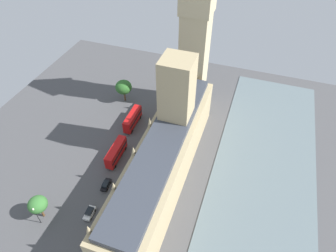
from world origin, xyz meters
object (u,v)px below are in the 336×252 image
(clock_tower, at_px, (197,18))
(double_decker_bus_opposite_hall, at_px, (116,152))
(car_white_near_tower, at_px, (90,213))
(car_black_midblock, at_px, (106,185))
(pedestrian_trailing, at_px, (142,164))
(pedestrian_under_trees, at_px, (135,172))
(plane_tree_corner, at_px, (124,87))
(double_decker_bus_far_end, at_px, (133,119))
(street_lamp_leading, at_px, (36,213))
(parliament_building, at_px, (166,152))
(plane_tree_kerbside, at_px, (38,204))

(clock_tower, xyz_separation_m, double_decker_bus_opposite_hall, (14.15, 33.41, -29.75))
(car_white_near_tower, bearing_deg, car_black_midblock, -93.80)
(pedestrian_trailing, bearing_deg, car_white_near_tower, -60.63)
(clock_tower, distance_m, pedestrian_under_trees, 49.13)
(clock_tower, distance_m, double_decker_bus_opposite_hall, 46.92)
(double_decker_bus_opposite_hall, height_order, car_white_near_tower, double_decker_bus_opposite_hall)
(clock_tower, height_order, plane_tree_corner, clock_tower)
(pedestrian_trailing, height_order, plane_tree_corner, plane_tree_corner)
(double_decker_bus_far_end, distance_m, street_lamp_leading, 41.88)
(car_black_midblock, relative_size, plane_tree_corner, 0.50)
(car_black_midblock, xyz_separation_m, pedestrian_trailing, (-6.68, -10.16, -0.21))
(parliament_building, relative_size, street_lamp_leading, 8.93)
(double_decker_bus_opposite_hall, xyz_separation_m, car_black_midblock, (-1.84, 10.61, -1.75))
(parliament_building, relative_size, double_decker_bus_far_end, 5.75)
(plane_tree_kerbside, bearing_deg, pedestrian_under_trees, -129.82)
(clock_tower, distance_m, car_white_near_tower, 62.99)
(parliament_building, xyz_separation_m, street_lamp_leading, (24.77, 25.61, -4.31))
(parliament_building, bearing_deg, car_white_near_tower, 54.04)
(parliament_building, height_order, plane_tree_kerbside, parliament_building)
(clock_tower, relative_size, double_decker_bus_opposite_hall, 5.92)
(car_white_near_tower, height_order, pedestrian_trailing, car_white_near_tower)
(pedestrian_under_trees, bearing_deg, street_lamp_leading, -1.08)
(clock_tower, bearing_deg, plane_tree_corner, 15.84)
(double_decker_bus_opposite_hall, bearing_deg, pedestrian_trailing, 175.80)
(clock_tower, relative_size, pedestrian_trailing, 41.93)
(car_black_midblock, bearing_deg, double_decker_bus_opposite_hall, 94.97)
(pedestrian_under_trees, xyz_separation_m, street_lamp_leading, (16.45, 22.26, 3.94))
(car_white_near_tower, distance_m, pedestrian_trailing, 20.40)
(car_black_midblock, bearing_deg, parliament_building, 31.08)
(pedestrian_under_trees, bearing_deg, car_white_near_tower, 15.58)
(double_decker_bus_opposite_hall, xyz_separation_m, plane_tree_corner, (9.72, -26.64, 3.45))
(plane_tree_corner, distance_m, plane_tree_kerbside, 50.65)
(double_decker_bus_opposite_hall, height_order, pedestrian_trailing, double_decker_bus_opposite_hall)
(car_black_midblock, relative_size, car_white_near_tower, 1.01)
(plane_tree_kerbside, bearing_deg, plane_tree_corner, -89.46)
(street_lamp_leading, bearing_deg, parliament_building, -134.05)
(clock_tower, xyz_separation_m, street_lamp_leading, (22.85, 59.30, -27.69))
(clock_tower, xyz_separation_m, plane_tree_corner, (23.87, 6.77, -26.30))
(car_white_near_tower, bearing_deg, clock_tower, -107.35)
(pedestrian_trailing, bearing_deg, street_lamp_leading, -75.92)
(double_decker_bus_far_end, bearing_deg, street_lamp_leading, -100.78)
(double_decker_bus_far_end, distance_m, double_decker_bus_opposite_hall, 15.36)
(double_decker_bus_far_end, xyz_separation_m, pedestrian_under_trees, (-9.14, 18.93, -1.88))
(car_white_near_tower, bearing_deg, pedestrian_under_trees, -114.22)
(parliament_building, relative_size, clock_tower, 0.97)
(clock_tower, bearing_deg, street_lamp_leading, 68.92)
(double_decker_bus_opposite_hall, height_order, plane_tree_kerbside, plane_tree_kerbside)
(car_black_midblock, distance_m, car_white_near_tower, 9.15)
(car_white_near_tower, bearing_deg, plane_tree_corner, -80.31)
(double_decker_bus_far_end, height_order, pedestrian_trailing, double_decker_bus_far_end)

